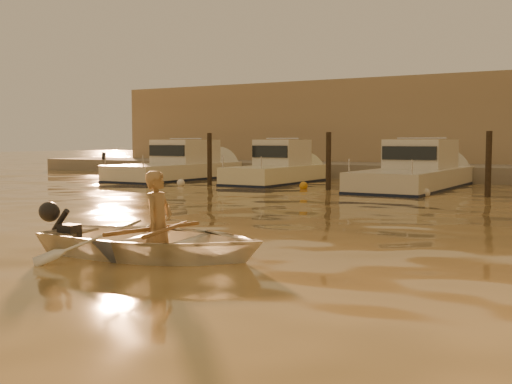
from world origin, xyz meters
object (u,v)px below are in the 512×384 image
Objects in this scene: moored_boat_2 at (415,171)px; dinghy at (152,240)px; moored_boat_0 at (176,165)px; person at (158,224)px; moored_boat_1 at (276,168)px.

dinghy is at bearing -87.44° from moored_boat_2.
moored_boat_0 is at bearing 27.20° from dinghy.
dinghy is at bearing -53.33° from moored_boat_0.
dinghy is 2.22× the size of person.
moored_boat_0 and moored_boat_2 have the same top height.
person is 0.25× the size of moored_boat_1.
person reaches higher than dinghy.
moored_boat_1 is at bearing 180.00° from moored_boat_2.
person is at bearing -67.12° from moored_boat_1.
moored_boat_0 and moored_boat_1 have the same top height.
moored_boat_2 is at bearing 0.00° from moored_boat_0.
moored_boat_0 reaches higher than person.
person is 19.09m from moored_boat_0.
moored_boat_1 is 5.66m from moored_boat_2.
moored_boat_0 is 1.26× the size of moored_boat_1.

